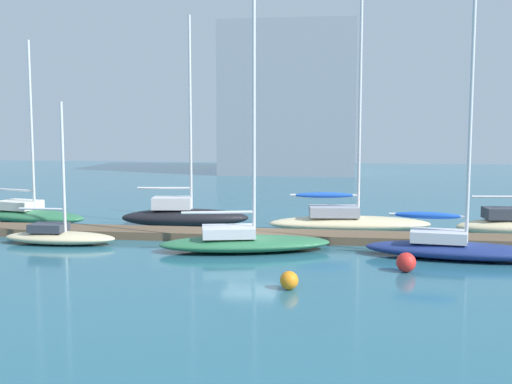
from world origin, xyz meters
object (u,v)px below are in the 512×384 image
object	(u,v)px
sailboat_0	(28,213)
mooring_buoy_red	(406,262)
sailboat_2	(184,214)
sailboat_6	(511,224)
mooring_buoy_orange	(289,280)
sailboat_4	(347,220)
harbor_building_distant	(291,101)
sailboat_3	(244,239)
sailboat_1	(59,235)
sailboat_5	(454,246)

from	to	relation	value
sailboat_0	mooring_buoy_red	size ratio (longest dim) A/B	13.71
sailboat_2	sailboat_6	distance (m)	16.30
mooring_buoy_red	mooring_buoy_orange	size ratio (longest dim) A/B	1.18
sailboat_4	mooring_buoy_red	world-z (taller)	sailboat_4
sailboat_0	sailboat_2	size ratio (longest dim) A/B	0.90
mooring_buoy_orange	harbor_building_distant	bearing A→B (deg)	94.65
sailboat_3	mooring_buoy_orange	distance (m)	6.38
sailboat_4	sailboat_0	bearing A→B (deg)	172.20
sailboat_3	sailboat_1	bearing A→B (deg)	163.33
sailboat_3	sailboat_4	world-z (taller)	sailboat_4
sailboat_0	harbor_building_distant	xyz separation A→B (m)	(11.14, 39.21, 7.57)
sailboat_0	sailboat_4	bearing A→B (deg)	11.43
sailboat_5	mooring_buoy_orange	size ratio (longest dim) A/B	17.35
sailboat_3	mooring_buoy_red	world-z (taller)	sailboat_3
sailboat_5	mooring_buoy_red	world-z (taller)	sailboat_5
sailboat_6	sailboat_0	bearing A→B (deg)	172.67
mooring_buoy_orange	harbor_building_distant	xyz separation A→B (m)	(-4.16, 51.23, 7.77)
sailboat_6	mooring_buoy_orange	size ratio (longest dim) A/B	13.20
harbor_building_distant	sailboat_5	bearing A→B (deg)	-77.35
sailboat_4	harbor_building_distant	size ratio (longest dim) A/B	0.78
sailboat_0	mooring_buoy_orange	bearing A→B (deg)	-24.87
sailboat_4	sailboat_6	size ratio (longest dim) A/B	1.58
harbor_building_distant	mooring_buoy_orange	bearing A→B (deg)	-85.35
sailboat_4	sailboat_1	bearing A→B (deg)	-164.23
sailboat_2	sailboat_3	size ratio (longest dim) A/B	0.89
sailboat_2	mooring_buoy_red	bearing A→B (deg)	-47.29
sailboat_5	harbor_building_distant	world-z (taller)	harbor_building_distant
sailboat_6	sailboat_5	bearing A→B (deg)	-128.21
sailboat_2	harbor_building_distant	distance (m)	40.25
sailboat_3	mooring_buoy_red	bearing A→B (deg)	-38.07
sailboat_2	sailboat_5	world-z (taller)	sailboat_2
sailboat_1	sailboat_3	world-z (taller)	sailboat_3
sailboat_6	harbor_building_distant	xyz separation A→B (m)	(-13.93, 39.89, 7.52)
sailboat_3	sailboat_5	xyz separation A→B (m)	(8.51, -0.35, 0.03)
harbor_building_distant	sailboat_0	bearing A→B (deg)	-105.86
sailboat_2	sailboat_4	size ratio (longest dim) A/B	0.86
sailboat_0	sailboat_6	size ratio (longest dim) A/B	1.23
sailboat_3	mooring_buoy_red	xyz separation A→B (m)	(6.41, -2.92, -0.14)
sailboat_2	sailboat_6	xyz separation A→B (m)	(16.29, -0.40, -0.10)
sailboat_2	sailboat_4	bearing A→B (deg)	-9.35
sailboat_0	sailboat_5	xyz separation A→B (m)	(21.39, -6.48, 0.03)
sailboat_1	sailboat_3	distance (m)	8.46
sailboat_6	harbor_building_distant	world-z (taller)	harbor_building_distant
sailboat_4	sailboat_6	world-z (taller)	sailboat_4
sailboat_4	sailboat_5	bearing A→B (deg)	-61.09
sailboat_1	sailboat_6	size ratio (longest dim) A/B	0.79
sailboat_0	sailboat_1	size ratio (longest dim) A/B	1.55
sailboat_2	sailboat_6	world-z (taller)	sailboat_2
sailboat_6	mooring_buoy_red	size ratio (longest dim) A/B	11.17
sailboat_6	mooring_buoy_red	distance (m)	10.17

